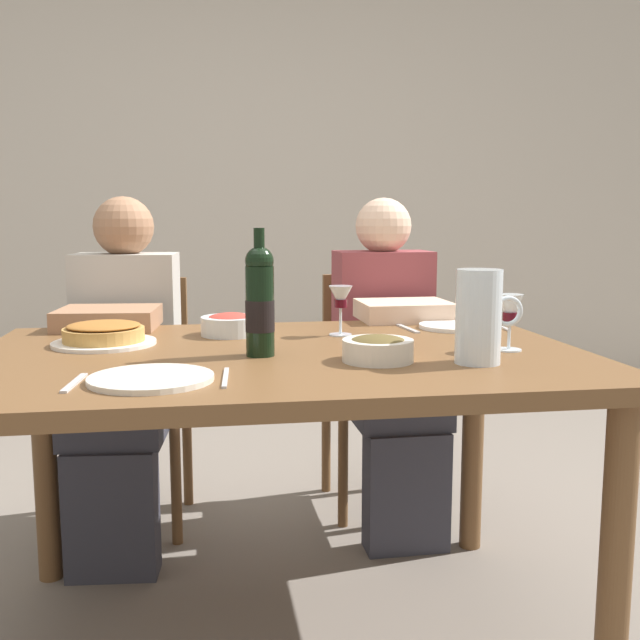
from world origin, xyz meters
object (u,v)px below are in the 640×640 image
wine_glass_right_diner (510,312)px  chair_right (374,373)px  salad_bowl (231,324)px  diner_left (122,364)px  dining_table (283,387)px  dinner_plate_left_setting (456,326)px  diner_right (390,354)px  wine_glass_left_diner (341,300)px  chair_left (135,383)px  olive_bowl (378,348)px  dinner_plate_right_setting (151,378)px  wine_bottle (260,301)px  water_pitcher (479,322)px  baked_tart (104,334)px

wine_glass_right_diner → chair_right: (-0.11, 0.98, -0.36)m
salad_bowl → diner_left: diner_left is taller
wine_glass_right_diner → salad_bowl: bearing=152.5°
dining_table → chair_right: (0.45, 0.90, -0.17)m
dinner_plate_left_setting → diner_right: 0.41m
wine_glass_left_diner → chair_left: 0.97m
olive_bowl → wine_glass_left_diner: bearing=92.3°
dinner_plate_right_setting → dining_table: bearing=44.0°
wine_glass_right_diner → chair_right: 1.05m
dining_table → chair_left: size_ratio=1.72×
chair_left → chair_right: size_ratio=1.00×
wine_bottle → diner_left: size_ratio=0.26×
water_pitcher → wine_glass_left_diner: water_pitcher is taller
salad_bowl → dinner_plate_right_setting: bearing=-108.0°
wine_bottle → dinner_plate_left_setting: wine_bottle is taller
baked_tart → dinner_plate_right_setting: baked_tart is taller
wine_bottle → wine_glass_right_diner: wine_bottle is taller
olive_bowl → wine_glass_right_diner: (0.36, 0.08, 0.07)m
baked_tart → dinner_plate_left_setting: (1.01, 0.13, -0.02)m
salad_bowl → wine_glass_right_diner: size_ratio=1.18×
wine_glass_left_diner → baked_tart: bearing=-175.4°
dinner_plate_right_setting → diner_left: diner_left is taller
wine_glass_left_diner → chair_left: (-0.63, 0.65, -0.36)m
water_pitcher → olive_bowl: size_ratio=1.30×
diner_left → diner_right: 0.91m
salad_bowl → wine_glass_right_diner: 0.77m
wine_glass_right_diner → diner_right: diner_right is taller
salad_bowl → wine_glass_left_diner: wine_glass_left_diner is taller
wine_bottle → diner_left: diner_left is taller
olive_bowl → chair_right: (0.25, 1.06, -0.29)m
wine_bottle → water_pitcher: 0.51m
diner_left → dinner_plate_left_setting: bearing=167.0°
diner_left → chair_right: bearing=-158.3°
salad_bowl → diner_right: diner_right is taller
chair_left → wine_glass_left_diner: bearing=139.5°
baked_tart → dinner_plate_right_setting: size_ratio=1.05×
chair_left → diner_left: diner_left is taller
dining_table → diner_left: (-0.46, 0.63, -0.05)m
diner_left → chair_right: diner_left is taller
dining_table → chair_right: chair_right is taller
wine_bottle → olive_bowl: (0.26, -0.11, -0.10)m
dining_table → diner_right: (0.45, 0.66, -0.05)m
dining_table → water_pitcher: 0.51m
baked_tart → chair_right: (0.90, 0.73, -0.29)m
salad_bowl → chair_left: (-0.32, 0.59, -0.30)m
dining_table → olive_bowl: 0.29m
chair_right → diner_right: (0.00, -0.24, 0.12)m
water_pitcher → dining_table: bearing=152.5°
dinner_plate_left_setting → dinner_plate_right_setting: (-0.86, -0.58, 0.00)m
baked_tart → salad_bowl: size_ratio=1.60×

